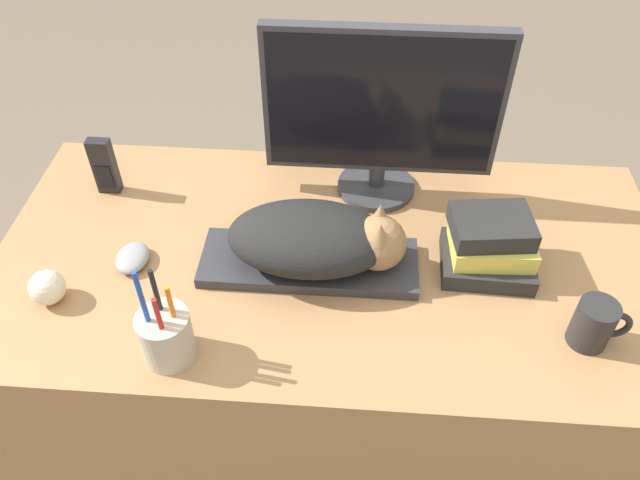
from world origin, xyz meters
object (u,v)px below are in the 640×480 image
object	(u,v)px
cat	(320,239)
monitor	(382,110)
computer_mouse	(132,258)
pen_cup	(166,335)
phone	(104,166)
book_stack	(490,246)
baseball	(47,288)
coffee_mug	(595,324)
keyboard	(309,263)

from	to	relation	value
cat	monitor	distance (m)	0.31
computer_mouse	pen_cup	xyz separation A→B (m)	(0.13, -0.22, 0.04)
pen_cup	monitor	bearing A→B (deg)	53.50
computer_mouse	phone	distance (m)	0.26
cat	book_stack	size ratio (longest dim) A/B	1.89
cat	pen_cup	xyz separation A→B (m)	(-0.25, -0.23, -0.03)
cat	monitor	xyz separation A→B (m)	(0.11, 0.26, 0.13)
baseball	book_stack	xyz separation A→B (m)	(0.86, 0.15, 0.02)
baseball	phone	xyz separation A→B (m)	(0.01, 0.34, 0.03)
phone	coffee_mug	bearing A→B (deg)	-19.52
keyboard	book_stack	size ratio (longest dim) A/B	2.35
pen_cup	book_stack	world-z (taller)	pen_cup
coffee_mug	monitor	bearing A→B (deg)	134.07
computer_mouse	book_stack	size ratio (longest dim) A/B	0.48
keyboard	cat	world-z (taller)	cat
cat	baseball	bearing A→B (deg)	-166.54
cat	baseball	size ratio (longest dim) A/B	5.13
cat	pen_cup	size ratio (longest dim) A/B	1.59
computer_mouse	baseball	xyz separation A→B (m)	(-0.13, -0.11, 0.02)
baseball	keyboard	bearing A→B (deg)	14.07
keyboard	baseball	xyz separation A→B (m)	(-0.49, -0.12, 0.02)
keyboard	baseball	bearing A→B (deg)	-165.93
monitor	book_stack	world-z (taller)	monitor
pen_cup	keyboard	bearing A→B (deg)	45.34
phone	computer_mouse	bearing A→B (deg)	-62.15
cat	computer_mouse	xyz separation A→B (m)	(-0.39, -0.02, -0.07)
cat	pen_cup	world-z (taller)	pen_cup
keyboard	coffee_mug	xyz separation A→B (m)	(0.53, -0.15, 0.04)
keyboard	pen_cup	bearing A→B (deg)	-134.66
computer_mouse	phone	size ratio (longest dim) A/B	0.64
phone	book_stack	xyz separation A→B (m)	(0.84, -0.18, -0.01)
keyboard	cat	xyz separation A→B (m)	(0.02, 0.00, 0.07)
cat	coffee_mug	size ratio (longest dim) A/B	3.37
keyboard	phone	distance (m)	0.53
keyboard	phone	xyz separation A→B (m)	(-0.48, 0.21, 0.06)
computer_mouse	book_stack	bearing A→B (deg)	3.63
cat	coffee_mug	world-z (taller)	cat
coffee_mug	pen_cup	size ratio (longest dim) A/B	0.47
baseball	phone	size ratio (longest dim) A/B	0.49
pen_cup	baseball	world-z (taller)	pen_cup
pen_cup	baseball	xyz separation A→B (m)	(-0.26, 0.11, -0.02)
keyboard	coffee_mug	distance (m)	0.55
keyboard	monitor	xyz separation A→B (m)	(0.13, 0.26, 0.20)
keyboard	computer_mouse	world-z (taller)	computer_mouse
computer_mouse	monitor	bearing A→B (deg)	28.94
monitor	computer_mouse	xyz separation A→B (m)	(-0.50, -0.28, -0.20)
keyboard	cat	distance (m)	0.07
monitor	book_stack	bearing A→B (deg)	-45.33
phone	book_stack	size ratio (longest dim) A/B	0.74
computer_mouse	pen_cup	world-z (taller)	pen_cup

